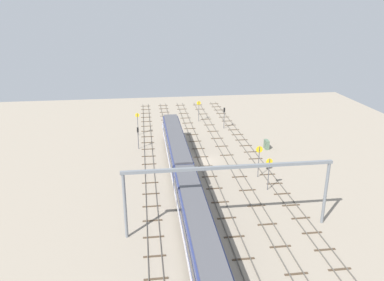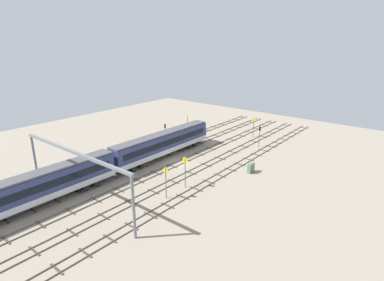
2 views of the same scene
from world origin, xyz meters
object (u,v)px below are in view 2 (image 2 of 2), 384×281
speed_sign_far_trackside (254,124)px  speed_sign_distant_end (166,178)px  relay_cabinet (251,168)px  speed_sign_near_foreground (187,122)px  train (114,162)px  signal_light_trackside_approach (260,134)px  speed_sign_mid_trackside (185,167)px  signal_light_trackside_departure (165,130)px  overhead_gantry (74,163)px

speed_sign_far_trackside → speed_sign_distant_end: bearing=-172.2°
relay_cabinet → speed_sign_near_foreground: bearing=64.9°
train → signal_light_trackside_approach: (28.94, -11.85, 0.33)m
speed_sign_mid_trackside → signal_light_trackside_departure: speed_sign_mid_trackside is taller
signal_light_trackside_approach → signal_light_trackside_departure: signal_light_trackside_approach is taller
relay_cabinet → signal_light_trackside_departure: bearing=82.6°
train → speed_sign_mid_trackside: bearing=-70.2°
signal_light_trackside_approach → signal_light_trackside_departure: bearing=118.9°
speed_sign_near_foreground → relay_cabinet: 25.99m
train → speed_sign_near_foreground: size_ratio=10.97×
speed_sign_near_foreground → signal_light_trackside_approach: (2.07, -18.24, 0.03)m
relay_cabinet → overhead_gantry: bearing=152.9°
speed_sign_mid_trackside → signal_light_trackside_departure: 23.39m
train → relay_cabinet: (15.89, -17.07, -1.83)m
speed_sign_mid_trackside → relay_cabinet: speed_sign_mid_trackside is taller
signal_light_trackside_departure → relay_cabinet: (-3.05, -23.37, -1.87)m
speed_sign_near_foreground → relay_cabinet: size_ratio=2.77×
overhead_gantry → speed_sign_distant_end: 12.61m
overhead_gantry → signal_light_trackside_approach: overhead_gantry is taller
speed_sign_far_trackside → speed_sign_distant_end: speed_sign_distant_end is taller
train → overhead_gantry: bearing=-156.1°
train → speed_sign_far_trackside: (34.82, -7.26, 0.40)m
overhead_gantry → signal_light_trackside_approach: bearing=-11.4°
speed_sign_mid_trackside → speed_sign_far_trackside: bearing=8.7°
train → speed_sign_mid_trackside: 12.72m
signal_light_trackside_approach → speed_sign_mid_trackside: bearing=-179.8°
speed_sign_far_trackside → relay_cabinet: bearing=-152.6°
speed_sign_near_foreground → signal_light_trackside_departure: bearing=-179.3°
train → speed_sign_distant_end: size_ratio=10.43×
train → overhead_gantry: overhead_gantry is taller
speed_sign_near_foreground → speed_sign_far_trackside: bearing=-59.8°
speed_sign_distant_end → train: bearing=89.5°
signal_light_trackside_departure → overhead_gantry: bearing=-159.7°
speed_sign_near_foreground → signal_light_trackside_departure: size_ratio=1.12×
speed_sign_far_trackside → signal_light_trackside_approach: size_ratio=1.03×
speed_sign_mid_trackside → signal_light_trackside_approach: size_ratio=1.10×
speed_sign_near_foreground → speed_sign_distant_end: speed_sign_distant_end is taller
train → relay_cabinet: size_ratio=30.37×
speed_sign_near_foreground → signal_light_trackside_departure: 7.93m
speed_sign_distant_end → relay_cabinet: (15.98, -5.03, -2.34)m
speed_sign_distant_end → speed_sign_far_trackside: bearing=7.8°
speed_sign_mid_trackside → speed_sign_far_trackside: 30.87m
signal_light_trackside_departure → relay_cabinet: 23.64m
speed_sign_near_foreground → signal_light_trackside_departure: speed_sign_near_foreground is taller
speed_sign_far_trackside → signal_light_trackside_approach: (-5.88, -4.59, -0.07)m
signal_light_trackside_approach → signal_light_trackside_departure: 20.72m
overhead_gantry → speed_sign_near_foreground: size_ratio=5.23×
speed_sign_near_foreground → speed_sign_far_trackside: 15.80m
speed_sign_mid_trackside → relay_cabinet: bearing=-23.9°
speed_sign_near_foreground → signal_light_trackside_approach: 18.36m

